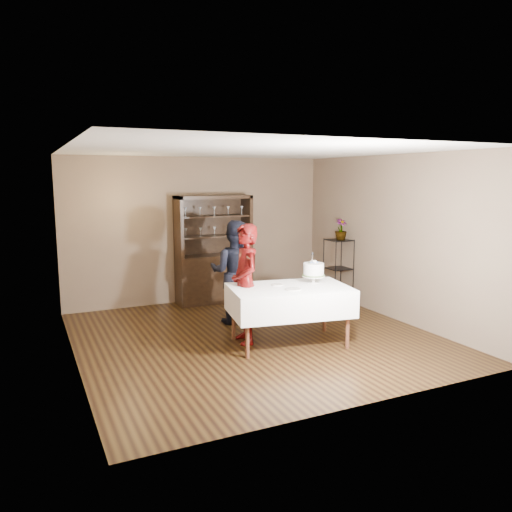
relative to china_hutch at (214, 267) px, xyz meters
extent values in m
plane|color=black|center=(-0.20, -2.25, -0.66)|extent=(5.00, 5.00, 0.00)
plane|color=silver|center=(-0.20, -2.25, 2.04)|extent=(5.00, 5.00, 0.00)
cube|color=brown|center=(-0.20, 0.25, 0.69)|extent=(5.00, 0.02, 2.70)
cube|color=brown|center=(-2.70, -2.25, 0.69)|extent=(0.02, 5.00, 2.70)
cube|color=brown|center=(2.30, -2.25, 0.69)|extent=(0.02, 5.00, 2.70)
cube|color=black|center=(0.00, -0.01, -0.21)|extent=(1.40, 0.48, 0.90)
cube|color=black|center=(0.00, 0.21, 0.79)|extent=(1.40, 0.03, 1.10)
cube|color=black|center=(0.00, -0.01, 1.31)|extent=(1.40, 0.48, 0.06)
cube|color=black|center=(0.00, -0.01, 0.59)|extent=(1.28, 0.42, 0.02)
cube|color=black|center=(0.00, -0.01, 0.96)|extent=(1.28, 0.42, 0.02)
cylinder|color=black|center=(1.88, -1.25, -0.06)|extent=(0.02, 0.02, 1.20)
cylinder|color=black|center=(2.28, -1.25, -0.06)|extent=(0.02, 0.02, 1.20)
cylinder|color=black|center=(1.88, -0.85, -0.06)|extent=(0.02, 0.02, 1.20)
cylinder|color=black|center=(2.28, -0.85, -0.06)|extent=(0.02, 0.02, 1.20)
cube|color=black|center=(2.08, -1.05, -0.51)|extent=(0.40, 0.40, 0.02)
cube|color=black|center=(2.08, -1.05, -0.01)|extent=(0.40, 0.40, 0.01)
cube|color=black|center=(2.08, -1.05, 0.52)|extent=(0.40, 0.40, 0.02)
cube|color=white|center=(0.10, -2.73, -0.03)|extent=(1.79, 1.27, 0.38)
cylinder|color=#512D1D|center=(-0.67, -3.00, -0.27)|extent=(0.06, 0.06, 0.78)
cylinder|color=#512D1D|center=(0.74, -3.24, -0.27)|extent=(0.06, 0.06, 0.78)
cylinder|color=#512D1D|center=(-0.53, -2.22, -0.27)|extent=(0.06, 0.06, 0.78)
cylinder|color=#512D1D|center=(0.87, -2.46, -0.27)|extent=(0.06, 0.06, 0.78)
imported|color=#3D0508|center=(-0.42, -2.39, 0.18)|extent=(0.46, 0.65, 1.70)
imported|color=black|center=(-0.18, -1.44, 0.17)|extent=(1.02, 0.97, 1.66)
cylinder|color=silver|center=(0.55, -2.64, 0.16)|extent=(0.18, 0.18, 0.01)
cylinder|color=silver|center=(0.55, -2.64, 0.20)|extent=(0.05, 0.05, 0.09)
cylinder|color=silver|center=(0.55, -2.64, 0.26)|extent=(0.33, 0.33, 0.01)
cylinder|color=#466530|center=(0.55, -2.64, 0.27)|extent=(0.32, 0.32, 0.02)
cylinder|color=white|center=(0.55, -2.64, 0.36)|extent=(0.33, 0.33, 0.18)
sphere|color=#6182D0|center=(0.57, -2.64, 0.46)|extent=(0.02, 0.02, 0.02)
cube|color=white|center=(0.51, -2.66, 0.51)|extent=(0.02, 0.02, 0.13)
cube|color=black|center=(0.51, -2.66, 0.59)|extent=(0.02, 0.02, 0.05)
cylinder|color=silver|center=(0.06, -2.91, 0.17)|extent=(0.24, 0.24, 0.01)
cylinder|color=silver|center=(-0.01, -2.57, 0.17)|extent=(0.19, 0.19, 0.01)
imported|color=#466530|center=(2.08, -1.10, 0.72)|extent=(0.22, 0.22, 0.39)
camera|label=1|loc=(-3.22, -8.67, 1.67)|focal=35.00mm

